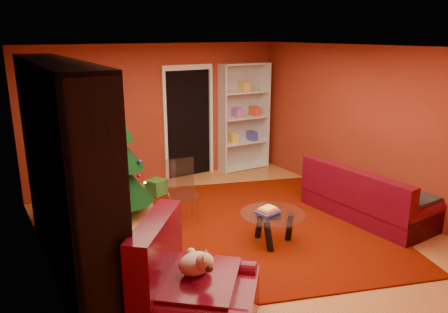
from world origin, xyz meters
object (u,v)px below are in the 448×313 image
gift_box_red (120,185)px  dog (195,264)px  coffee_table (272,228)px  acrylic_chair (183,195)px  gift_box_green (156,188)px  sofa (369,192)px  christmas_tree (118,160)px  rug (269,224)px  white_bookshelf (244,117)px  armchair (200,287)px  media_unit (64,173)px  gift_box_teal (91,193)px

gift_box_red → dog: bearing=-98.1°
coffee_table → acrylic_chair: (-0.71, 1.28, 0.20)m
dog → coffee_table: dog is taller
dog → coffee_table: (1.68, 0.99, -0.44)m
gift_box_green → sofa: size_ratio=0.14×
gift_box_red → acrylic_chair: bearing=-77.9°
christmas_tree → dog: bearing=-94.7°
rug → christmas_tree: (-1.77, 1.53, 0.89)m
gift_box_green → white_bookshelf: bearing=13.8°
dog → coffee_table: 2.00m
gift_box_red → sofa: sofa is taller
rug → sofa: bearing=-21.0°
armchair → coffee_table: (1.68, 1.06, -0.22)m
acrylic_chair → media_unit: bearing=-147.6°
gift_box_red → dog: 4.17m
gift_box_red → white_bookshelf: white_bookshelf is taller
christmas_tree → acrylic_chair: (0.72, -0.77, -0.47)m
gift_box_teal → acrylic_chair: bearing=-56.9°
acrylic_chair → white_bookshelf: bearing=50.7°
christmas_tree → gift_box_red: (0.33, 1.06, -0.79)m
gift_box_teal → sofa: size_ratio=0.16×
christmas_tree → coffee_table: (1.43, -2.05, -0.67)m
rug → gift_box_red: gift_box_red is taller
rug → gift_box_red: 2.96m
christmas_tree → sofa: size_ratio=0.93×
gift_box_teal → gift_box_red: (0.61, 0.29, -0.05)m
white_bookshelf → dog: (-3.26, -4.08, -0.42)m
gift_box_teal → white_bookshelf: 3.43m
dog → sofa: sofa is taller
christmas_tree → acrylic_chair: 1.15m
rug → acrylic_chair: size_ratio=4.45×
christmas_tree → gift_box_teal: 1.10m
christmas_tree → gift_box_teal: (-0.27, 0.77, -0.74)m
coffee_table → acrylic_chair: acrylic_chair is taller
christmas_tree → gift_box_red: bearing=72.6°
gift_box_green → armchair: armchair is taller
sofa → coffee_table: 1.82m
gift_box_red → dog: size_ratio=0.53×
gift_box_red → dog: dog is taller
rug → coffee_table: (-0.33, -0.52, 0.22)m
rug → white_bookshelf: 3.06m
gift_box_teal → dog: dog is taller
sofa → acrylic_chair: (-2.52, 1.33, 0.00)m
media_unit → gift_box_teal: bearing=71.7°
media_unit → acrylic_chair: bearing=21.3°
christmas_tree → white_bookshelf: white_bookshelf is taller
gift_box_teal → armchair: armchair is taller
media_unit → white_bookshelf: (4.07, 2.45, -0.16)m
rug → dog: (-2.02, -1.51, 0.66)m
armchair → acrylic_chair: size_ratio=1.35×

